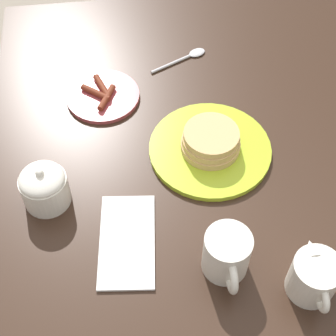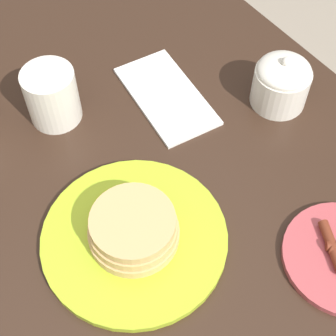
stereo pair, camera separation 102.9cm
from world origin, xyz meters
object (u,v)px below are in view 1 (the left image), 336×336
(sugar_bowl, at_px, (44,187))
(coffee_mug, at_px, (227,255))
(side_plate_bacon, at_px, (103,95))
(creamer_pitcher, at_px, (314,276))
(spoon, at_px, (188,57))
(pancake_plate, at_px, (210,145))
(napkin, at_px, (127,241))

(sugar_bowl, bearing_deg, coffee_mug, 59.63)
(side_plate_bacon, bearing_deg, creamer_pitcher, 33.35)
(creamer_pitcher, bearing_deg, spoon, -168.91)
(pancake_plate, bearing_deg, side_plate_bacon, -130.64)
(pancake_plate, xyz_separation_m, creamer_pitcher, (0.32, 0.12, 0.02))
(napkin, bearing_deg, sugar_bowl, -127.53)
(pancake_plate, height_order, spoon, pancake_plate)
(napkin, bearing_deg, coffee_mug, 66.81)
(coffee_mug, xyz_separation_m, sugar_bowl, (-0.19, -0.32, -0.00))
(creamer_pitcher, distance_m, spoon, 0.63)
(pancake_plate, distance_m, spoon, 0.30)
(creamer_pitcher, bearing_deg, napkin, -112.68)
(side_plate_bacon, bearing_deg, sugar_bowl, -24.15)
(pancake_plate, xyz_separation_m, side_plate_bacon, (-0.19, -0.22, -0.01))
(side_plate_bacon, bearing_deg, coffee_mug, 23.48)
(side_plate_bacon, bearing_deg, napkin, 4.06)
(pancake_plate, bearing_deg, coffee_mug, -4.16)
(side_plate_bacon, xyz_separation_m, sugar_bowl, (0.27, -0.12, 0.04))
(creamer_pitcher, bearing_deg, pancake_plate, -159.84)
(creamer_pitcher, xyz_separation_m, sugar_bowl, (-0.24, -0.45, 0.00))
(coffee_mug, xyz_separation_m, creamer_pitcher, (0.06, 0.14, -0.00))
(pancake_plate, bearing_deg, sugar_bowl, -76.32)
(side_plate_bacon, xyz_separation_m, spoon, (-0.11, 0.21, -0.00))
(coffee_mug, bearing_deg, spoon, 178.33)
(pancake_plate, height_order, side_plate_bacon, pancake_plate)
(creamer_pitcher, height_order, napkin, creamer_pitcher)
(sugar_bowl, distance_m, napkin, 0.19)
(pancake_plate, relative_size, spoon, 1.76)
(spoon, bearing_deg, creamer_pitcher, 11.09)
(coffee_mug, height_order, napkin, coffee_mug)
(side_plate_bacon, relative_size, coffee_mug, 1.45)
(pancake_plate, distance_m, side_plate_bacon, 0.28)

